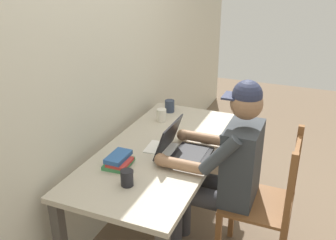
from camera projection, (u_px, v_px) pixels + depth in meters
ground_plane at (163, 231)px, 2.85m from camera, size 8.00×8.00×0.00m
back_wall at (99, 56)px, 2.49m from camera, size 6.00×0.04×2.60m
desk at (162, 159)px, 2.60m from camera, size 1.57×0.75×0.70m
seated_person at (224, 164)px, 2.38m from camera, size 0.50×0.60×1.26m
wooden_chair at (266, 204)px, 2.36m from camera, size 0.42×0.42×0.96m
laptop at (182, 148)px, 2.44m from camera, size 0.33×0.31×0.23m
computer_mouse at (206, 139)px, 2.65m from camera, size 0.06×0.10×0.03m
coffee_mug_white at (162, 115)px, 2.97m from camera, size 0.11×0.08×0.10m
coffee_mug_dark at (127, 178)px, 2.13m from camera, size 0.11×0.07×0.09m
coffee_mug_spare at (170, 106)px, 3.15m from camera, size 0.12×0.08×0.10m
book_stack_main at (119, 161)px, 2.33m from camera, size 0.20×0.16×0.07m
paper_pile_near_laptop at (161, 148)px, 2.55m from camera, size 0.20×0.21×0.01m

